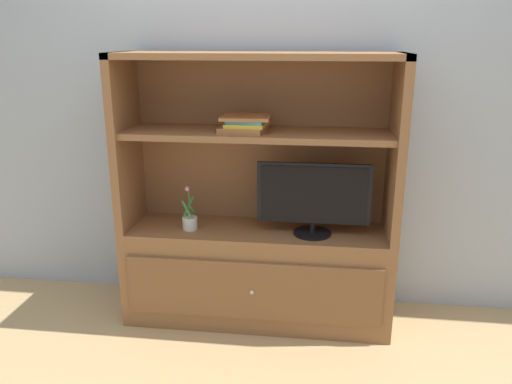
{
  "coord_description": "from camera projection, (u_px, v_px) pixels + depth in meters",
  "views": [
    {
      "loc": [
        0.35,
        -2.44,
        1.73
      ],
      "look_at": [
        0.0,
        0.35,
        0.86
      ],
      "focal_mm": 35.11,
      "sensor_mm": 36.0,
      "label": 1
    }
  ],
  "objects": [
    {
      "name": "media_console",
      "position": [
        257.0,
        242.0,
        3.1
      ],
      "size": [
        1.63,
        0.48,
        1.65
      ],
      "color": "brown",
      "rests_on": "ground_plane"
    },
    {
      "name": "painted_rear_wall",
      "position": [
        264.0,
        91.0,
        3.16
      ],
      "size": [
        6.0,
        0.1,
        2.8
      ],
      "primitive_type": "cube",
      "color": "#9EA8B2",
      "rests_on": "ground_plane"
    },
    {
      "name": "potted_plant",
      "position": [
        190.0,
        221.0,
        3.04
      ],
      "size": [
        0.09,
        0.09,
        0.28
      ],
      "color": "beige",
      "rests_on": "media_console"
    },
    {
      "name": "magazine_stack",
      "position": [
        246.0,
        123.0,
        2.88
      ],
      "size": [
        0.29,
        0.33,
        0.09
      ],
      "color": "#A56638",
      "rests_on": "media_console"
    },
    {
      "name": "ground_plane",
      "position": [
        248.0,
        353.0,
        2.86
      ],
      "size": [
        8.0,
        8.0,
        0.0
      ],
      "primitive_type": "plane",
      "color": "tan"
    },
    {
      "name": "tv_monitor",
      "position": [
        313.0,
        197.0,
        2.91
      ],
      "size": [
        0.66,
        0.23,
        0.43
      ],
      "color": "black",
      "rests_on": "media_console"
    }
  ]
}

